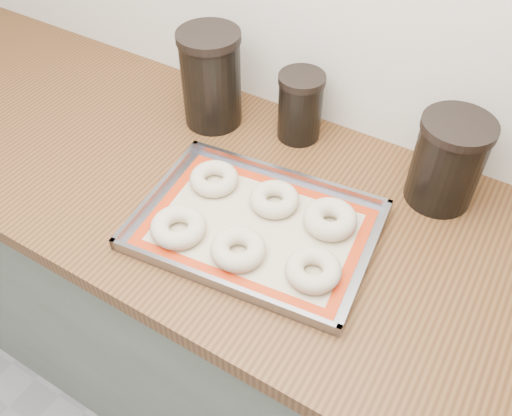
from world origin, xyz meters
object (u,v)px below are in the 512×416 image
Objects in this scene: bagel_back_right at (330,219)px; canister_left at (211,79)px; bagel_front_right at (313,270)px; canister_right at (448,161)px; canister_mid at (300,106)px; bagel_front_left at (178,227)px; bagel_back_left at (214,179)px; baking_tray at (256,227)px; bagel_front_mid at (238,249)px; bagel_back_mid at (274,199)px.

canister_left is at bearing 156.15° from bagel_back_right.
canister_right is at bearing 68.68° from bagel_front_right.
canister_mid is 0.84× the size of canister_right.
bagel_front_right is (0.27, 0.04, -0.00)m from bagel_front_left.
canister_mid is at bearing 174.60° from canister_right.
bagel_front_right is 0.31m from bagel_back_left.
bagel_back_left is 0.26m from canister_left.
bagel_back_left is 0.27m from canister_mid.
canister_mid is at bearing 130.01° from bagel_back_right.
bagel_back_left is at bearing -105.81° from canister_mid.
bagel_front_left is 0.41m from canister_mid.
bagel_front_left is 0.39m from canister_left.
bagel_front_left is at bearing -82.65° from bagel_back_left.
canister_right reaches higher than baking_tray.
canister_right is at bearing 44.92° from baking_tray.
bagel_front_mid reaches higher than bagel_back_mid.
bagel_front_right is 0.42m from canister_mid.
bagel_front_mid is 0.65× the size of canister_mid.
bagel_front_mid is 0.99× the size of bagel_back_right.
bagel_back_mid is 0.12m from bagel_back_right.
bagel_front_right reaches higher than baking_tray.
canister_left is 0.55m from canister_right.
bagel_front_right is (0.14, 0.03, -0.00)m from bagel_front_mid.
baking_tray is 0.39m from canister_left.
bagel_back_right is (-0.03, 0.13, 0.00)m from bagel_front_right.
bagel_back_left is 0.26m from bagel_back_right.
bagel_front_left reaches higher than bagel_back_left.
bagel_front_left and bagel_front_mid have the same top height.
bagel_back_left is 0.45× the size of canister_left.
baking_tray is 4.72× the size of bagel_front_mid.
bagel_back_mid is at bearing -33.54° from canister_left.
canister_right is at bearing -5.40° from canister_mid.
canister_left reaches higher than canister_right.
bagel_front_right is 0.99× the size of bagel_back_left.
bagel_front_left is 1.03× the size of bagel_back_right.
baking_tray is 4.65× the size of bagel_back_right.
bagel_front_mid is 1.04× the size of bagel_back_mid.
bagel_front_mid reaches higher than bagel_front_right.
canister_left is 1.42× the size of canister_mid.
bagel_back_right reaches higher than bagel_front_right.
canister_mid is (0.07, 0.25, 0.06)m from bagel_back_left.
bagel_front_left is 0.57× the size of canister_right.
bagel_front_left reaches higher than baking_tray.
bagel_front_left is 1.06× the size of bagel_front_right.
bagel_front_mid is 0.20m from bagel_back_left.
canister_left is 0.21m from canister_mid.
canister_mid is (-0.08, 0.39, 0.06)m from bagel_front_mid.
bagel_back_right is (0.24, 0.17, 0.00)m from bagel_front_left.
canister_mid is 0.35m from canister_right.
bagel_back_left is 0.48m from canister_right.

